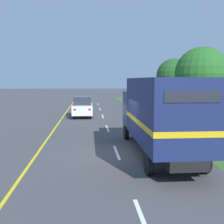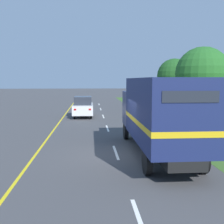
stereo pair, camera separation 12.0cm
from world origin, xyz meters
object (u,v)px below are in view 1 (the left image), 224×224
object	(u,v)px
horse_trailer_truck	(160,113)
roadside_tree_near	(202,74)
roadside_tree_mid	(174,76)
roadside_tree_far	(175,75)
lead_car_white	(83,107)
highway_sign	(190,97)

from	to	relation	value
horse_trailer_truck	roadside_tree_near	bearing A→B (deg)	60.54
roadside_tree_near	roadside_tree_mid	distance (m)	6.79
roadside_tree_far	horse_trailer_truck	bearing A→B (deg)	-108.51
roadside_tree_mid	roadside_tree_far	size ratio (longest dim) A/B	0.93
lead_car_white	roadside_tree_mid	world-z (taller)	roadside_tree_mid
lead_car_white	roadside_tree_far	bearing A→B (deg)	46.38
roadside_tree_near	roadside_tree_mid	world-z (taller)	roadside_tree_near
highway_sign	roadside_tree_far	size ratio (longest dim) A/B	0.50
horse_trailer_truck	highway_sign	xyz separation A→B (m)	(4.44, 8.46, 0.13)
lead_car_white	highway_sign	bearing A→B (deg)	-32.68
horse_trailer_truck	roadside_tree_near	world-z (taller)	roadside_tree_near
highway_sign	roadside_tree_far	distance (m)	19.39
roadside_tree_mid	roadside_tree_far	xyz separation A→B (m)	(2.77, 8.37, 0.27)
lead_car_white	highway_sign	xyz separation A→B (m)	(8.18, -5.25, 1.12)
lead_car_white	roadside_tree_far	distance (m)	18.87
highway_sign	roadside_tree_mid	bearing A→B (deg)	79.69
roadside_tree_far	roadside_tree_near	bearing A→B (deg)	-98.63
highway_sign	roadside_tree_near	world-z (taller)	roadside_tree_near
roadside_tree_mid	roadside_tree_far	world-z (taller)	roadside_tree_far
roadside_tree_mid	highway_sign	bearing A→B (deg)	-100.31
horse_trailer_truck	roadside_tree_mid	xyz separation A→B (m)	(6.33, 18.81, 1.89)
horse_trailer_truck	roadside_tree_far	bearing A→B (deg)	71.49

